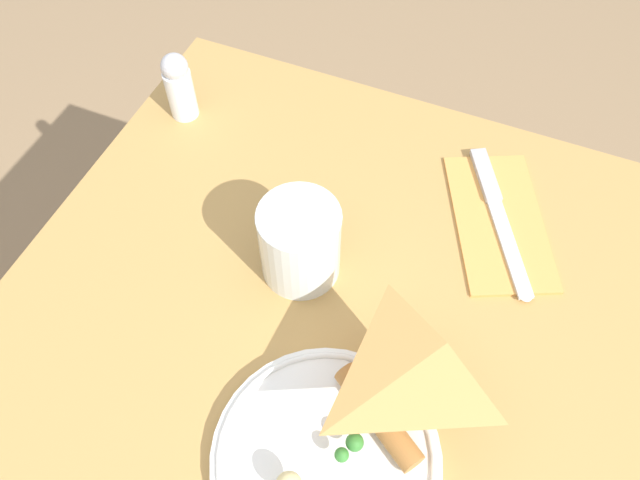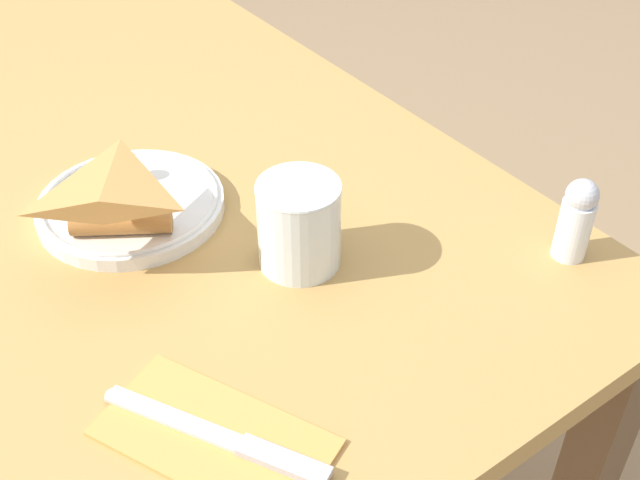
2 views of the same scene
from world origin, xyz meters
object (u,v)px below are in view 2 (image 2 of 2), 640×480
plate_pizza (130,201)px  milk_glass (299,225)px  butter_knife (226,438)px  salt_shaker (576,219)px  napkin_folded (214,437)px  dining_table (134,216)px

plate_pizza → milk_glass: size_ratio=2.17×
butter_knife → salt_shaker: salt_shaker is taller
napkin_folded → butter_knife: size_ratio=1.12×
dining_table → butter_knife: butter_knife is taller
milk_glass → butter_knife: bearing=130.2°
napkin_folded → butter_knife: 0.01m
dining_table → plate_pizza: plate_pizza is taller
butter_knife → dining_table: bearing=-44.0°
plate_pizza → napkin_folded: bearing=165.7°
dining_table → butter_knife: bearing=165.0°
dining_table → napkin_folded: size_ratio=5.54×
plate_pizza → napkin_folded: (-0.33, 0.08, -0.01)m
milk_glass → napkin_folded: (-0.15, 0.19, -0.05)m
milk_glass → salt_shaker: milk_glass is taller
napkin_folded → salt_shaker: bearing=-92.0°
plate_pizza → napkin_folded: 0.34m
salt_shaker → dining_table: bearing=32.3°
butter_knife → plate_pizza: bearing=-42.0°
plate_pizza → salt_shaker: size_ratio=2.22×
napkin_folded → butter_knife: butter_knife is taller
milk_glass → napkin_folded: 0.24m
plate_pizza → milk_glass: bearing=-150.0°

